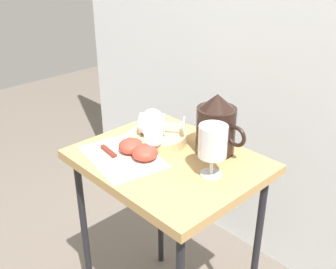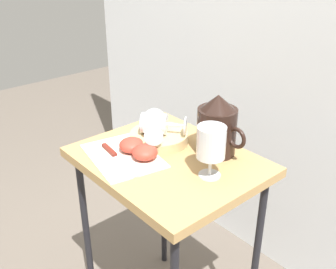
{
  "view_description": "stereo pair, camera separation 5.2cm",
  "coord_description": "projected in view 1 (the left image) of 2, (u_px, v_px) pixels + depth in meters",
  "views": [
    {
      "loc": [
        0.78,
        -0.74,
        1.32
      ],
      "look_at": [
        0.0,
        0.0,
        0.79
      ],
      "focal_mm": 42.41,
      "sensor_mm": 36.0,
      "label": 1
    },
    {
      "loc": [
        0.81,
        -0.7,
        1.32
      ],
      "look_at": [
        0.0,
        0.0,
        0.79
      ],
      "focal_mm": 42.41,
      "sensor_mm": 36.0,
      "label": 2
    }
  ],
  "objects": [
    {
      "name": "curtain_drape",
      "position": [
        283.0,
        17.0,
        1.43
      ],
      "size": [
        2.4,
        0.03,
        2.13
      ],
      "primitive_type": "cube",
      "color": "white",
      "rests_on": "ground_plane"
    },
    {
      "name": "table",
      "position": [
        168.0,
        178.0,
        1.27
      ],
      "size": [
        0.56,
        0.45,
        0.71
      ],
      "color": "tan",
      "rests_on": "ground_plane"
    },
    {
      "name": "linen_napkin",
      "position": [
        123.0,
        157.0,
        1.23
      ],
      "size": [
        0.3,
        0.24,
        0.0
      ],
      "primitive_type": "cube",
      "rotation": [
        0.0,
        0.0,
        -0.2
      ],
      "color": "silver",
      "rests_on": "table"
    },
    {
      "name": "basket_tray",
      "position": [
        157.0,
        138.0,
        1.32
      ],
      "size": [
        0.19,
        0.19,
        0.03
      ],
      "primitive_type": "cylinder",
      "color": "tan",
      "rests_on": "table"
    },
    {
      "name": "pitcher",
      "position": [
        216.0,
        129.0,
        1.23
      ],
      "size": [
        0.18,
        0.12,
        0.2
      ],
      "color": "black",
      "rests_on": "table"
    },
    {
      "name": "wine_glass_upright",
      "position": [
        213.0,
        144.0,
        1.1
      ],
      "size": [
        0.08,
        0.08,
        0.16
      ],
      "color": "silver",
      "rests_on": "table"
    },
    {
      "name": "wine_glass_tipped_near",
      "position": [
        154.0,
        124.0,
        1.29
      ],
      "size": [
        0.16,
        0.14,
        0.07
      ],
      "color": "silver",
      "rests_on": "basket_tray"
    },
    {
      "name": "wine_glass_tipped_far",
      "position": [
        153.0,
        124.0,
        1.28
      ],
      "size": [
        0.15,
        0.14,
        0.07
      ],
      "color": "silver",
      "rests_on": "basket_tray"
    },
    {
      "name": "apple_half_left",
      "position": [
        131.0,
        146.0,
        1.25
      ],
      "size": [
        0.08,
        0.08,
        0.04
      ],
      "primitive_type": "ellipsoid",
      "color": "#CC3D2D",
      "rests_on": "linen_napkin"
    },
    {
      "name": "apple_half_right",
      "position": [
        145.0,
        153.0,
        1.21
      ],
      "size": [
        0.08,
        0.08,
        0.04
      ],
      "primitive_type": "ellipsoid",
      "color": "#CC3D2D",
      "rests_on": "linen_napkin"
    },
    {
      "name": "knife",
      "position": [
        114.0,
        156.0,
        1.22
      ],
      "size": [
        0.22,
        0.05,
        0.01
      ],
      "color": "silver",
      "rests_on": "linen_napkin"
    }
  ]
}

